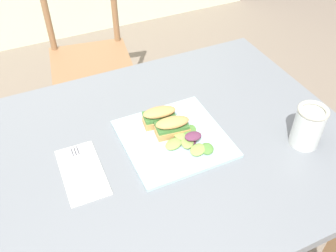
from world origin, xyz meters
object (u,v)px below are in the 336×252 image
(chair_wooden_far, at_px, (90,58))
(sandwich_half_front, at_px, (172,126))
(dining_table, at_px, (143,183))
(fork_on_napkin, at_px, (80,166))
(sandwich_half_back, at_px, (159,116))
(mason_jar_iced_tea, at_px, (308,128))
(plate_lunch, at_px, (174,138))

(chair_wooden_far, xyz_separation_m, sandwich_half_front, (0.00, -0.98, 0.33))
(dining_table, height_order, fork_on_napkin, fork_on_napkin)
(dining_table, xyz_separation_m, sandwich_half_back, (0.09, 0.08, 0.17))
(mason_jar_iced_tea, bearing_deg, chair_wooden_far, 105.86)
(sandwich_half_front, relative_size, mason_jar_iced_tea, 0.82)
(dining_table, distance_m, sandwich_half_front, 0.20)
(dining_table, bearing_deg, sandwich_half_back, 40.66)
(plate_lunch, xyz_separation_m, mason_jar_iced_tea, (0.33, -0.16, 0.05))
(dining_table, relative_size, sandwich_half_back, 12.00)
(dining_table, relative_size, fork_on_napkin, 6.60)
(chair_wooden_far, height_order, sandwich_half_back, chair_wooden_far)
(chair_wooden_far, distance_m, mason_jar_iced_tea, 1.25)
(chair_wooden_far, distance_m, sandwich_half_front, 1.03)
(dining_table, distance_m, sandwich_half_back, 0.21)
(dining_table, distance_m, plate_lunch, 0.17)
(plate_lunch, height_order, sandwich_half_front, sandwich_half_front)
(fork_on_napkin, bearing_deg, sandwich_half_front, 1.59)
(fork_on_napkin, distance_m, mason_jar_iced_tea, 0.62)
(dining_table, bearing_deg, plate_lunch, 4.31)
(chair_wooden_far, height_order, plate_lunch, chair_wooden_far)
(dining_table, bearing_deg, sandwich_half_front, 12.37)
(chair_wooden_far, distance_m, sandwich_half_back, 0.98)
(sandwich_half_front, xyz_separation_m, mason_jar_iced_tea, (0.33, -0.18, 0.02))
(sandwich_half_front, bearing_deg, sandwich_half_back, 104.93)
(plate_lunch, distance_m, mason_jar_iced_tea, 0.37)
(dining_table, xyz_separation_m, mason_jar_iced_tea, (0.43, -0.16, 0.19))
(sandwich_half_back, bearing_deg, dining_table, -139.34)
(dining_table, distance_m, mason_jar_iced_tea, 0.50)
(plate_lunch, xyz_separation_m, fork_on_napkin, (-0.27, 0.01, 0.00))
(chair_wooden_far, bearing_deg, fork_on_napkin, -105.22)
(plate_lunch, relative_size, sandwich_half_front, 2.77)
(plate_lunch, relative_size, fork_on_napkin, 1.53)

